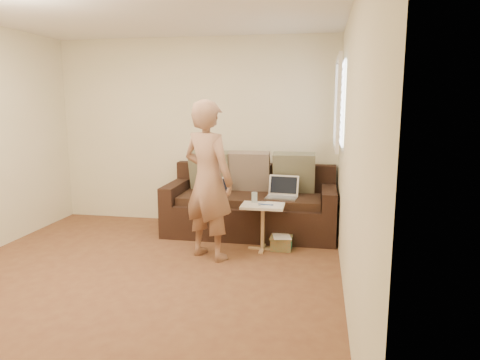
{
  "coord_description": "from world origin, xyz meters",
  "views": [
    {
      "loc": [
        1.74,
        -3.76,
        1.72
      ],
      "look_at": [
        0.8,
        1.4,
        0.78
      ],
      "focal_mm": 32.71,
      "sensor_mm": 36.0,
      "label": 1
    }
  ],
  "objects_px": {
    "laptop_silver": "(281,198)",
    "side_table": "(263,227)",
    "laptop_white": "(217,195)",
    "striped_box": "(281,242)",
    "person": "(208,180)",
    "drinking_glass": "(254,197)",
    "sofa": "(250,202)"
  },
  "relations": [
    {
      "from": "person",
      "to": "drinking_glass",
      "type": "height_order",
      "value": "person"
    },
    {
      "from": "sofa",
      "to": "laptop_silver",
      "type": "distance_m",
      "value": 0.45
    },
    {
      "from": "drinking_glass",
      "to": "laptop_white",
      "type": "bearing_deg",
      "value": 143.42
    },
    {
      "from": "laptop_white",
      "to": "person",
      "type": "bearing_deg",
      "value": -91.9
    },
    {
      "from": "sofa",
      "to": "drinking_glass",
      "type": "xyz_separation_m",
      "value": [
        0.13,
        -0.52,
        0.18
      ]
    },
    {
      "from": "laptop_white",
      "to": "striped_box",
      "type": "xyz_separation_m",
      "value": [
        0.89,
        -0.47,
        -0.44
      ]
    },
    {
      "from": "sofa",
      "to": "laptop_silver",
      "type": "bearing_deg",
      "value": -17.82
    },
    {
      "from": "laptop_white",
      "to": "side_table",
      "type": "distance_m",
      "value": 0.89
    },
    {
      "from": "laptop_white",
      "to": "side_table",
      "type": "relative_size",
      "value": 0.55
    },
    {
      "from": "sofa",
      "to": "striped_box",
      "type": "bearing_deg",
      "value": -51.07
    },
    {
      "from": "laptop_silver",
      "to": "person",
      "type": "distance_m",
      "value": 1.18
    },
    {
      "from": "sofa",
      "to": "laptop_white",
      "type": "bearing_deg",
      "value": -166.58
    },
    {
      "from": "laptop_white",
      "to": "drinking_glass",
      "type": "height_order",
      "value": "drinking_glass"
    },
    {
      "from": "striped_box",
      "to": "laptop_silver",
      "type": "bearing_deg",
      "value": 96.08
    },
    {
      "from": "sofa",
      "to": "laptop_silver",
      "type": "height_order",
      "value": "sofa"
    },
    {
      "from": "laptop_white",
      "to": "side_table",
      "type": "height_order",
      "value": "laptop_white"
    },
    {
      "from": "laptop_white",
      "to": "striped_box",
      "type": "bearing_deg",
      "value": -37.31
    },
    {
      "from": "sofa",
      "to": "side_table",
      "type": "bearing_deg",
      "value": -68.62
    },
    {
      "from": "side_table",
      "to": "laptop_white",
      "type": "bearing_deg",
      "value": 142.13
    },
    {
      "from": "sofa",
      "to": "person",
      "type": "xyz_separation_m",
      "value": [
        -0.31,
        -0.98,
        0.45
      ]
    },
    {
      "from": "side_table",
      "to": "drinking_glass",
      "type": "bearing_deg",
      "value": 136.44
    },
    {
      "from": "laptop_silver",
      "to": "side_table",
      "type": "height_order",
      "value": "laptop_silver"
    },
    {
      "from": "laptop_white",
      "to": "striped_box",
      "type": "relative_size",
      "value": 1.16
    },
    {
      "from": "striped_box",
      "to": "sofa",
      "type": "bearing_deg",
      "value": 128.93
    },
    {
      "from": "sofa",
      "to": "striped_box",
      "type": "relative_size",
      "value": 8.52
    },
    {
      "from": "person",
      "to": "laptop_white",
      "type": "bearing_deg",
      "value": -56.53
    },
    {
      "from": "side_table",
      "to": "striped_box",
      "type": "bearing_deg",
      "value": 12.82
    },
    {
      "from": "sofa",
      "to": "person",
      "type": "height_order",
      "value": "person"
    },
    {
      "from": "laptop_silver",
      "to": "drinking_glass",
      "type": "distance_m",
      "value": 0.49
    },
    {
      "from": "sofa",
      "to": "drinking_glass",
      "type": "distance_m",
      "value": 0.56
    },
    {
      "from": "sofa",
      "to": "striped_box",
      "type": "height_order",
      "value": "sofa"
    },
    {
      "from": "laptop_white",
      "to": "drinking_glass",
      "type": "bearing_deg",
      "value": -45.97
    }
  ]
}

